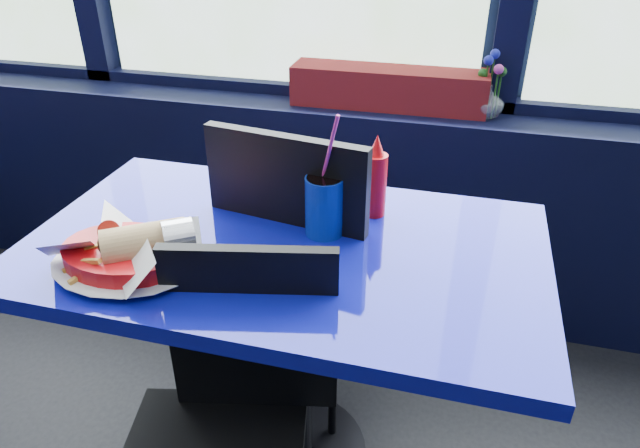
{
  "coord_description": "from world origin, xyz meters",
  "views": [
    {
      "loc": [
        0.67,
        0.93,
        1.45
      ],
      "look_at": [
        0.39,
        1.98,
        0.82
      ],
      "focal_mm": 32.0,
      "sensor_mm": 36.0,
      "label": 1
    }
  ],
  "objects_px": {
    "soda_cup": "(324,205)",
    "chair_near_front": "(229,415)",
    "planter_box": "(389,87)",
    "near_table": "(286,304)",
    "flower_vase": "(489,97)",
    "ketchup_bottle": "(375,180)",
    "chair_near_back": "(296,257)",
    "food_basket": "(128,252)"
  },
  "relations": [
    {
      "from": "chair_near_front",
      "to": "ketchup_bottle",
      "type": "relative_size",
      "value": 4.0
    },
    {
      "from": "flower_vase",
      "to": "ketchup_bottle",
      "type": "distance_m",
      "value": 0.72
    },
    {
      "from": "chair_near_front",
      "to": "chair_near_back",
      "type": "distance_m",
      "value": 0.53
    },
    {
      "from": "chair_near_back",
      "to": "soda_cup",
      "type": "xyz_separation_m",
      "value": [
        0.12,
        -0.16,
        0.27
      ]
    },
    {
      "from": "flower_vase",
      "to": "ketchup_bottle",
      "type": "bearing_deg",
      "value": -111.15
    },
    {
      "from": "chair_near_front",
      "to": "soda_cup",
      "type": "relative_size",
      "value": 2.78
    },
    {
      "from": "ketchup_bottle",
      "to": "food_basket",
      "type": "bearing_deg",
      "value": -141.4
    },
    {
      "from": "chair_near_front",
      "to": "chair_near_back",
      "type": "relative_size",
      "value": 0.87
    },
    {
      "from": "near_table",
      "to": "ketchup_bottle",
      "type": "distance_m",
      "value": 0.38
    },
    {
      "from": "chair_near_front",
      "to": "food_basket",
      "type": "height_order",
      "value": "food_basket"
    },
    {
      "from": "food_basket",
      "to": "near_table",
      "type": "bearing_deg",
      "value": 23.03
    },
    {
      "from": "planter_box",
      "to": "near_table",
      "type": "bearing_deg",
      "value": -96.97
    },
    {
      "from": "near_table",
      "to": "flower_vase",
      "type": "bearing_deg",
      "value": 63.11
    },
    {
      "from": "flower_vase",
      "to": "food_basket",
      "type": "xyz_separation_m",
      "value": [
        -0.73,
        -1.05,
        -0.08
      ]
    },
    {
      "from": "planter_box",
      "to": "flower_vase",
      "type": "distance_m",
      "value": 0.34
    },
    {
      "from": "planter_box",
      "to": "chair_near_front",
      "type": "bearing_deg",
      "value": -97.07
    },
    {
      "from": "ketchup_bottle",
      "to": "planter_box",
      "type": "bearing_deg",
      "value": 96.43
    },
    {
      "from": "chair_near_back",
      "to": "flower_vase",
      "type": "xyz_separation_m",
      "value": [
        0.48,
        0.64,
        0.31
      ]
    },
    {
      "from": "ketchup_bottle",
      "to": "soda_cup",
      "type": "distance_m",
      "value": 0.16
    },
    {
      "from": "soda_cup",
      "to": "flower_vase",
      "type": "bearing_deg",
      "value": 65.82
    },
    {
      "from": "chair_near_front",
      "to": "ketchup_bottle",
      "type": "bearing_deg",
      "value": 53.94
    },
    {
      "from": "planter_box",
      "to": "food_basket",
      "type": "xyz_separation_m",
      "value": [
        -0.39,
        -1.08,
        -0.08
      ]
    },
    {
      "from": "chair_near_front",
      "to": "planter_box",
      "type": "height_order",
      "value": "planter_box"
    },
    {
      "from": "chair_near_back",
      "to": "ketchup_bottle",
      "type": "height_order",
      "value": "chair_near_back"
    },
    {
      "from": "chair_near_back",
      "to": "flower_vase",
      "type": "height_order",
      "value": "flower_vase"
    },
    {
      "from": "planter_box",
      "to": "soda_cup",
      "type": "height_order",
      "value": "soda_cup"
    },
    {
      "from": "flower_vase",
      "to": "chair_near_back",
      "type": "bearing_deg",
      "value": -126.92
    },
    {
      "from": "soda_cup",
      "to": "near_table",
      "type": "bearing_deg",
      "value": -140.34
    },
    {
      "from": "ketchup_bottle",
      "to": "flower_vase",
      "type": "bearing_deg",
      "value": 68.85
    },
    {
      "from": "chair_near_front",
      "to": "planter_box",
      "type": "distance_m",
      "value": 1.26
    },
    {
      "from": "near_table",
      "to": "soda_cup",
      "type": "xyz_separation_m",
      "value": [
        0.08,
        0.07,
        0.26
      ]
    },
    {
      "from": "chair_near_back",
      "to": "ketchup_bottle",
      "type": "distance_m",
      "value": 0.36
    },
    {
      "from": "flower_vase",
      "to": "ketchup_bottle",
      "type": "relative_size",
      "value": 1.04
    },
    {
      "from": "chair_near_back",
      "to": "planter_box",
      "type": "relative_size",
      "value": 1.44
    },
    {
      "from": "soda_cup",
      "to": "chair_near_front",
      "type": "bearing_deg",
      "value": -107.4
    },
    {
      "from": "near_table",
      "to": "food_basket",
      "type": "bearing_deg",
      "value": -147.71
    },
    {
      "from": "planter_box",
      "to": "ketchup_bottle",
      "type": "height_order",
      "value": "ketchup_bottle"
    },
    {
      "from": "food_basket",
      "to": "ketchup_bottle",
      "type": "xyz_separation_m",
      "value": [
        0.47,
        0.37,
        0.06
      ]
    },
    {
      "from": "near_table",
      "to": "planter_box",
      "type": "relative_size",
      "value": 1.77
    },
    {
      "from": "near_table",
      "to": "ketchup_bottle",
      "type": "xyz_separation_m",
      "value": [
        0.18,
        0.19,
        0.28
      ]
    },
    {
      "from": "near_table",
      "to": "planter_box",
      "type": "bearing_deg",
      "value": 83.77
    },
    {
      "from": "chair_near_back",
      "to": "food_basket",
      "type": "distance_m",
      "value": 0.53
    }
  ]
}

